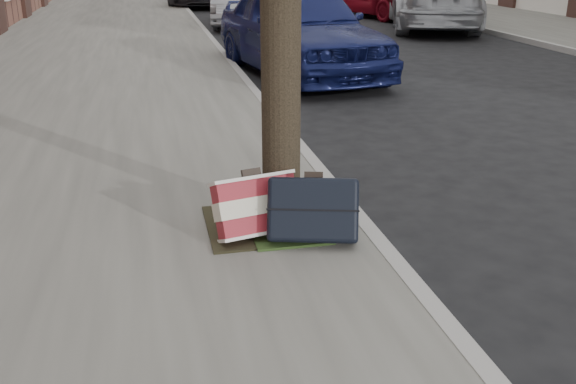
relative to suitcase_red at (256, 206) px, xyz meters
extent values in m
cube|color=gray|center=(-1.62, 13.98, -0.29)|extent=(5.00, 70.00, 0.12)
cube|color=slate|center=(9.88, 13.98, -0.29)|extent=(4.00, 70.00, 0.12)
cube|color=black|center=(0.08, 0.18, -0.22)|extent=(0.85, 0.85, 0.02)
cube|color=maroon|center=(0.00, 0.00, 0.00)|extent=(0.64, 0.45, 0.45)
cube|color=black|center=(0.37, -0.18, 0.02)|extent=(0.70, 0.52, 0.49)
imported|color=#11174A|center=(1.89, 6.66, 0.43)|extent=(2.49, 4.78, 1.55)
imported|color=#9EA1A6|center=(2.06, 14.44, 0.33)|extent=(2.15, 4.32, 1.36)
camera|label=1|loc=(-0.69, -4.16, 1.72)|focal=40.00mm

